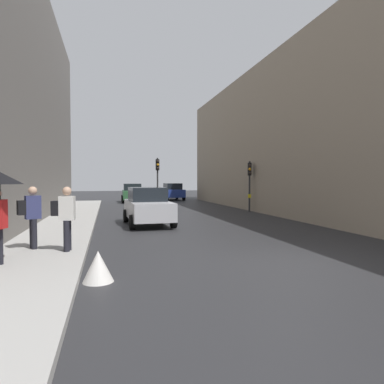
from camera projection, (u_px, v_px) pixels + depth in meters
name	position (u px, v px, depth m)	size (l,w,h in m)	color
ground_plane	(287.00, 263.00, 8.77)	(120.00, 120.00, 0.00)	#28282B
sidewalk_kerb	(58.00, 233.00, 13.09)	(2.51, 40.00, 0.16)	#A8A5A0
building_facade_right	(360.00, 137.00, 21.64)	(12.00, 35.09, 9.65)	gray
traffic_light_mid_street	(250.00, 177.00, 22.79)	(0.33, 0.45, 3.35)	#2D2D2D
traffic_light_far_median	(158.00, 173.00, 26.23)	(0.25, 0.43, 3.79)	#2D2D2D
car_blue_van	(172.00, 192.00, 36.54)	(2.23, 4.30, 1.76)	navy
car_green_estate	(132.00, 193.00, 32.67)	(2.09, 4.24, 1.76)	#2D6038
car_silver_hatchback	(148.00, 206.00, 16.22)	(2.18, 4.28, 1.76)	#BCBCC1
pedestrian_with_black_backpack	(65.00, 215.00, 9.45)	(0.63, 0.38, 1.77)	black
pedestrian_with_grey_backpack	(31.00, 214.00, 9.75)	(0.66, 0.48, 1.77)	black
warning_sign_triangle	(98.00, 266.00, 7.12)	(0.64, 0.64, 0.65)	silver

